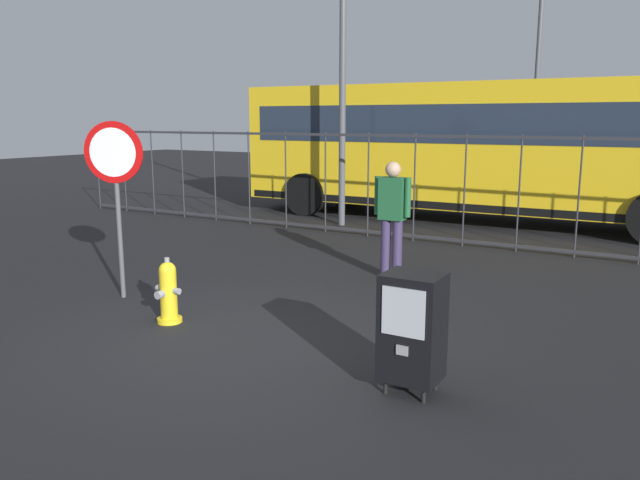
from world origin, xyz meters
The scene contains 8 objects.
ground_plane centered at (0.00, 0.00, 0.00)m, with size 60.00×60.00×0.00m, color black.
fire_hydrant centered at (-1.05, 0.15, 0.35)m, with size 0.33×0.32×0.75m.
newspaper_box_primary centered at (1.99, -0.19, 0.57)m, with size 0.48×0.42×1.02m.
stop_sign centered at (-2.28, 0.58, 1.60)m, with size 0.71×0.31×2.23m.
pedestrian centered at (0.29, 3.24, 0.95)m, with size 0.55×0.22×1.67m.
fence_barrier centered at (0.00, 5.98, 1.02)m, with size 18.03×0.04×2.00m.
bus_near centered at (-0.23, 8.98, 1.71)m, with size 10.54×2.91×3.00m.
street_light_near_left centered at (-0.26, 15.01, 4.27)m, with size 0.32×0.32×7.40m.
Camera 1 is at (3.80, -4.79, 2.25)m, focal length 34.91 mm.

